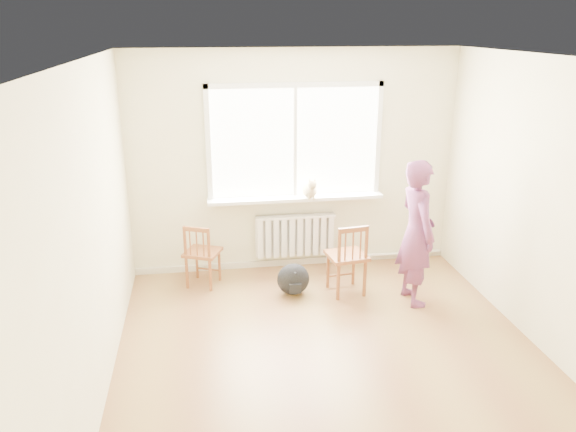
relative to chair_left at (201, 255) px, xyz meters
name	(u,v)px	position (x,y,z in m)	size (l,w,h in m)	color
floor	(334,362)	(1.18, -1.80, -0.39)	(4.50, 4.50, 0.00)	olive
ceiling	(344,59)	(1.18, -1.80, 2.31)	(4.50, 4.50, 0.00)	white
back_wall	(294,163)	(1.18, 0.45, 0.96)	(4.00, 0.01, 2.70)	beige
window	(295,138)	(1.18, 0.42, 1.27)	(2.12, 0.05, 1.42)	white
windowsill	(296,198)	(1.18, 0.34, 0.54)	(2.15, 0.22, 0.04)	white
radiator	(295,235)	(1.18, 0.36, 0.05)	(1.00, 0.12, 0.55)	white
heating_pipe	(388,254)	(2.43, 0.39, -0.31)	(0.04, 0.04, 1.40)	silver
baseboard	(294,262)	(1.18, 0.43, -0.35)	(4.00, 0.03, 0.08)	beige
chair_left	(201,255)	(0.00, 0.00, 0.00)	(0.50, 0.49, 0.78)	#9D532D
chair_right	(348,259)	(1.65, -0.46, 0.04)	(0.48, 0.46, 0.86)	#9D532D
person	(417,233)	(2.32, -0.73, 0.42)	(0.59, 0.39, 1.62)	#C0404C
cat	(310,189)	(1.33, 0.25, 0.67)	(0.19, 0.41, 0.28)	beige
backpack	(293,279)	(1.03, -0.38, -0.21)	(0.37, 0.28, 0.37)	black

